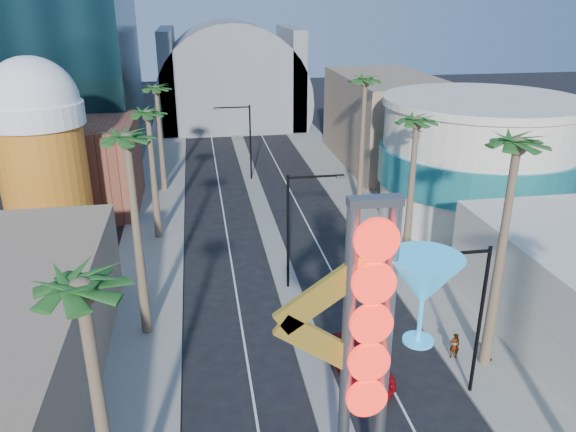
% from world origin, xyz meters
% --- Properties ---
extents(sidewalk_west, '(5.00, 100.00, 0.15)m').
position_xyz_m(sidewalk_west, '(-9.50, 35.00, 0.07)').
color(sidewalk_west, gray).
rests_on(sidewalk_west, ground).
extents(sidewalk_east, '(5.00, 100.00, 0.15)m').
position_xyz_m(sidewalk_east, '(9.50, 35.00, 0.07)').
color(sidewalk_east, gray).
rests_on(sidewalk_east, ground).
extents(median, '(1.60, 84.00, 0.15)m').
position_xyz_m(median, '(0.00, 38.00, 0.07)').
color(median, gray).
rests_on(median, ground).
extents(brick_filler_west, '(10.00, 10.00, 8.00)m').
position_xyz_m(brick_filler_west, '(-16.00, 38.00, 4.00)').
color(brick_filler_west, brown).
rests_on(brick_filler_west, ground).
extents(filler_east, '(10.00, 20.00, 10.00)m').
position_xyz_m(filler_east, '(16.00, 48.00, 5.00)').
color(filler_east, '#91795D').
rests_on(filler_east, ground).
extents(beer_mug, '(7.00, 7.00, 14.50)m').
position_xyz_m(beer_mug, '(-17.00, 30.00, 7.84)').
color(beer_mug, orange).
rests_on(beer_mug, ground).
extents(turquoise_building, '(16.60, 16.60, 10.60)m').
position_xyz_m(turquoise_building, '(18.00, 30.00, 5.25)').
color(turquoise_building, beige).
rests_on(turquoise_building, ground).
extents(canopy, '(22.00, 16.00, 22.00)m').
position_xyz_m(canopy, '(0.00, 72.00, 4.31)').
color(canopy, slate).
rests_on(canopy, ground).
extents(neon_sign, '(6.53, 2.60, 12.55)m').
position_xyz_m(neon_sign, '(0.82, 2.96, 7.31)').
color(neon_sign, gray).
rests_on(neon_sign, ground).
extents(streetlight_0, '(3.79, 0.25, 8.00)m').
position_xyz_m(streetlight_0, '(0.55, 20.00, 4.88)').
color(streetlight_0, black).
rests_on(streetlight_0, ground).
extents(streetlight_1, '(3.79, 0.25, 8.00)m').
position_xyz_m(streetlight_1, '(-0.55, 44.00, 4.88)').
color(streetlight_1, black).
rests_on(streetlight_1, ground).
extents(streetlight_2, '(3.45, 0.25, 8.00)m').
position_xyz_m(streetlight_2, '(6.72, 8.00, 4.83)').
color(streetlight_2, black).
rests_on(streetlight_2, ground).
extents(palm_0, '(2.40, 2.40, 11.70)m').
position_xyz_m(palm_0, '(-9.00, 2.00, 9.93)').
color(palm_0, brown).
rests_on(palm_0, ground).
extents(palm_1, '(2.40, 2.40, 12.70)m').
position_xyz_m(palm_1, '(-9.00, 16.00, 10.82)').
color(palm_1, brown).
rests_on(palm_1, ground).
extents(palm_2, '(2.40, 2.40, 11.20)m').
position_xyz_m(palm_2, '(-9.00, 30.00, 9.48)').
color(palm_2, brown).
rests_on(palm_2, ground).
extents(palm_3, '(2.40, 2.40, 11.20)m').
position_xyz_m(palm_3, '(-9.00, 42.00, 9.48)').
color(palm_3, brown).
rests_on(palm_3, ground).
extents(palm_5, '(2.40, 2.40, 13.20)m').
position_xyz_m(palm_5, '(9.00, 10.00, 11.27)').
color(palm_5, brown).
rests_on(palm_5, ground).
extents(palm_6, '(2.40, 2.40, 11.70)m').
position_xyz_m(palm_6, '(9.00, 22.00, 9.93)').
color(palm_6, brown).
rests_on(palm_6, ground).
extents(palm_7, '(2.40, 2.40, 12.70)m').
position_xyz_m(palm_7, '(9.00, 34.00, 10.82)').
color(palm_7, brown).
rests_on(palm_7, ground).
extents(red_pickup, '(2.76, 5.35, 1.44)m').
position_xyz_m(red_pickup, '(2.17, 10.25, 0.72)').
color(red_pickup, '#B70E14').
rests_on(red_pickup, ground).
extents(pedestrian_a, '(0.61, 0.45, 1.52)m').
position_xyz_m(pedestrian_a, '(7.54, 10.66, 0.91)').
color(pedestrian_a, gray).
rests_on(pedestrian_a, sidewalk_east).
extents(pedestrian_b, '(1.00, 0.95, 1.62)m').
position_xyz_m(pedestrian_b, '(9.15, 10.28, 0.96)').
color(pedestrian_b, gray).
rests_on(pedestrian_b, sidewalk_east).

